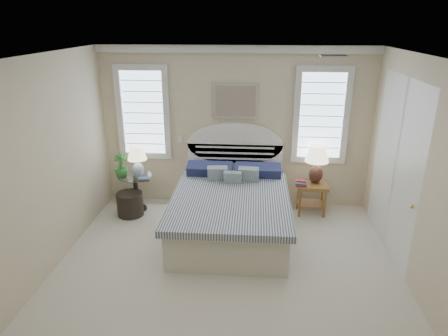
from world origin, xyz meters
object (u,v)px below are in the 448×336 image
Objects in this scene: nightstand_right at (312,192)px; floor_pot at (130,204)px; side_table_left at (136,189)px; lamp_right at (317,160)px; bed at (231,208)px; lamp_left at (137,158)px.

nightstand_right is 3.03m from floor_pot.
side_table_left is at bearing 75.01° from floor_pot.
side_table_left is 1.46× the size of floor_pot.
floor_pot is 3.16m from lamp_right.
side_table_left is 0.99× the size of lamp_right.
bed reaches higher than lamp_left.
lamp_right is at bearing 29.84° from bed.
lamp_left reaches higher than side_table_left.
lamp_right is (0.05, 0.08, 0.53)m from nightstand_right.
side_table_left is 1.21× the size of lamp_left.
nightstand_right is at bearing 5.74° from floor_pot.
lamp_left is (-2.87, -0.14, 0.56)m from nightstand_right.
side_table_left is 0.28m from floor_pot.
lamp_left is at bearing -177.24° from nightstand_right.
side_table_left is (-1.65, 0.59, 0.00)m from bed.
nightstand_right is 0.54m from lamp_right.
bed is at bearing -151.97° from nightstand_right.
bed is 4.29× the size of nightstand_right.
floor_pot is at bearing 167.10° from bed.
lamp_right is at bearing 4.32° from lamp_left.
lamp_right is at bearing 7.17° from floor_pot.
lamp_right reaches higher than floor_pot.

